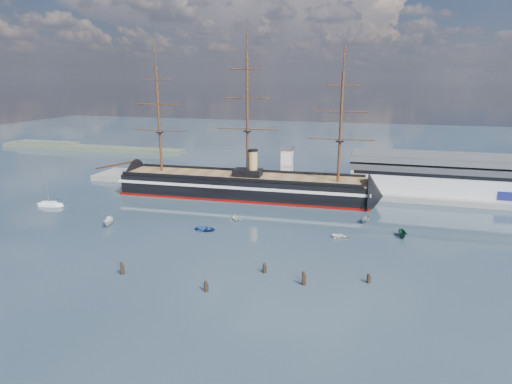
# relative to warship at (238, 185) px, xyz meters

# --- Properties ---
(ground) EXTENTS (600.00, 600.00, 0.00)m
(ground) POSITION_rel_warship_xyz_m (12.40, -20.00, -4.04)
(ground) COLOR #202F3E
(ground) RESTS_ON ground
(quay) EXTENTS (180.00, 18.00, 2.00)m
(quay) POSITION_rel_warship_xyz_m (22.40, 16.00, -4.04)
(quay) COLOR slate
(quay) RESTS_ON ground
(warehouse) EXTENTS (63.00, 21.00, 11.60)m
(warehouse) POSITION_rel_warship_xyz_m (70.40, 20.00, 3.95)
(warehouse) COLOR #B7BABC
(warehouse) RESTS_ON ground
(quay_tower) EXTENTS (5.00, 5.00, 15.00)m
(quay_tower) POSITION_rel_warship_xyz_m (15.40, 13.00, 5.72)
(quay_tower) COLOR silver
(quay_tower) RESTS_ON ground
(shoreline) EXTENTS (120.00, 10.00, 4.00)m
(shoreline) POSITION_rel_warship_xyz_m (-126.83, 75.00, -2.59)
(shoreline) COLOR #3F4C38
(shoreline) RESTS_ON ground
(warship) EXTENTS (113.16, 19.46, 53.94)m
(warship) POSITION_rel_warship_xyz_m (0.00, 0.00, 0.00)
(warship) COLOR black
(warship) RESTS_ON ground
(sailboat) EXTENTS (8.02, 3.08, 12.52)m
(sailboat) POSITION_rel_warship_xyz_m (-56.86, -29.24, -3.24)
(sailboat) COLOR silver
(sailboat) RESTS_ON ground
(motorboat_a) EXTENTS (7.51, 4.96, 2.82)m
(motorboat_a) POSITION_rel_warship_xyz_m (-26.51, -40.89, -4.04)
(motorboat_a) COLOR silver
(motorboat_a) RESTS_ON ground
(motorboat_b) EXTENTS (1.51, 3.71, 1.72)m
(motorboat_b) POSITION_rel_warship_xyz_m (2.43, -37.42, -4.04)
(motorboat_b) COLOR navy
(motorboat_b) RESTS_ON ground
(motorboat_c) EXTENTS (5.68, 3.96, 2.14)m
(motorboat_c) POSITION_rel_warship_xyz_m (45.78, -17.83, -4.04)
(motorboat_c) COLOR gray
(motorboat_c) RESTS_ON ground
(motorboat_d) EXTENTS (6.57, 5.59, 2.24)m
(motorboat_d) POSITION_rel_warship_xyz_m (7.73, -26.73, -4.04)
(motorboat_d) COLOR silver
(motorboat_d) RESTS_ON ground
(motorboat_e) EXTENTS (1.33, 3.11, 1.43)m
(motorboat_e) POSITION_rel_warship_xyz_m (39.89, -32.74, -4.04)
(motorboat_e) COLOR silver
(motorboat_e) RESTS_ON ground
(motorboat_f) EXTENTS (6.03, 3.05, 2.30)m
(motorboat_f) POSITION_rel_warship_xyz_m (55.90, -27.86, -4.04)
(motorboat_f) COLOR #15422E
(motorboat_f) RESTS_ON ground
(piling_near_left) EXTENTS (0.64, 0.64, 3.53)m
(piling_near_left) POSITION_rel_warship_xyz_m (-4.76, -68.20, -4.04)
(piling_near_left) COLOR black
(piling_near_left) RESTS_ON ground
(piling_near_mid) EXTENTS (0.64, 0.64, 3.01)m
(piling_near_mid) POSITION_rel_warship_xyz_m (15.94, -70.55, -4.04)
(piling_near_mid) COLOR black
(piling_near_mid) RESTS_ON ground
(piling_near_right) EXTENTS (0.64, 0.64, 3.74)m
(piling_near_right) POSITION_rel_warship_xyz_m (34.49, -62.51, -4.04)
(piling_near_right) COLOR black
(piling_near_right) RESTS_ON ground
(piling_far_right) EXTENTS (0.64, 0.64, 2.77)m
(piling_far_right) POSITION_rel_warship_xyz_m (47.52, -57.89, -4.04)
(piling_far_right) COLOR black
(piling_far_right) RESTS_ON ground
(piling_extra) EXTENTS (0.64, 0.64, 3.00)m
(piling_extra) POSITION_rel_warship_xyz_m (25.19, -59.06, -4.04)
(piling_extra) COLOR black
(piling_extra) RESTS_ON ground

